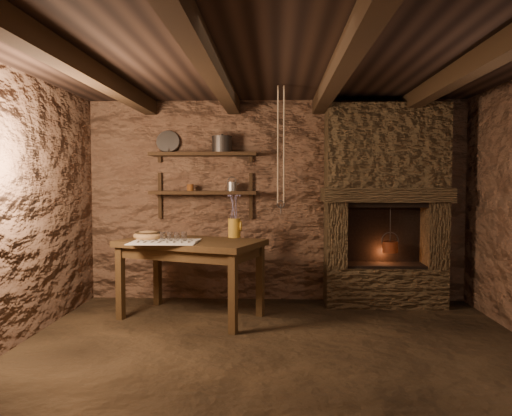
{
  "coord_description": "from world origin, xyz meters",
  "views": [
    {
      "loc": [
        0.01,
        -4.0,
        1.43
      ],
      "look_at": [
        -0.19,
        0.9,
        1.17
      ],
      "focal_mm": 35.0,
      "sensor_mm": 36.0,
      "label": 1
    }
  ],
  "objects_px": {
    "wooden_bowl": "(148,236)",
    "iron_stockpot": "(222,145)",
    "work_table": "(191,276)",
    "stoneware_jug": "(235,219)",
    "red_pot": "(390,246)"
  },
  "relations": [
    {
      "from": "wooden_bowl",
      "to": "iron_stockpot",
      "type": "distance_m",
      "value": 1.39
    },
    {
      "from": "work_table",
      "to": "stoneware_jug",
      "type": "distance_m",
      "value": 0.78
    },
    {
      "from": "iron_stockpot",
      "to": "red_pot",
      "type": "relative_size",
      "value": 0.43
    },
    {
      "from": "stoneware_jug",
      "to": "red_pot",
      "type": "height_order",
      "value": "stoneware_jug"
    },
    {
      "from": "work_table",
      "to": "red_pot",
      "type": "xyz_separation_m",
      "value": [
        2.19,
        0.58,
        0.25
      ]
    },
    {
      "from": "red_pot",
      "to": "iron_stockpot",
      "type": "bearing_deg",
      "value": 176.46
    },
    {
      "from": "iron_stockpot",
      "to": "stoneware_jug",
      "type": "bearing_deg",
      "value": -66.77
    },
    {
      "from": "iron_stockpot",
      "to": "wooden_bowl",
      "type": "bearing_deg",
      "value": -138.21
    },
    {
      "from": "wooden_bowl",
      "to": "red_pot",
      "type": "bearing_deg",
      "value": 11.09
    },
    {
      "from": "wooden_bowl",
      "to": "work_table",
      "type": "bearing_deg",
      "value": -7.26
    },
    {
      "from": "wooden_bowl",
      "to": "red_pot",
      "type": "xyz_separation_m",
      "value": [
        2.66,
        0.52,
        -0.16
      ]
    },
    {
      "from": "stoneware_jug",
      "to": "red_pot",
      "type": "xyz_separation_m",
      "value": [
        1.76,
        0.31,
        -0.33
      ]
    },
    {
      "from": "stoneware_jug",
      "to": "red_pot",
      "type": "bearing_deg",
      "value": -9.06
    },
    {
      "from": "work_table",
      "to": "iron_stockpot",
      "type": "xyz_separation_m",
      "value": [
        0.25,
        0.7,
        1.42
      ]
    },
    {
      "from": "work_table",
      "to": "red_pot",
      "type": "height_order",
      "value": "red_pot"
    }
  ]
}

